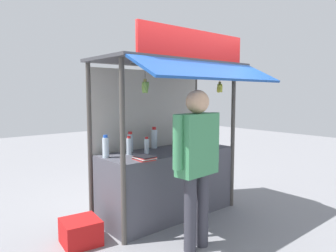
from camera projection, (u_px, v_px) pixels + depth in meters
name	position (u px, v px, depth m)	size (l,w,h in m)	color
ground_plane	(168.00, 214.00, 4.50)	(20.00, 20.00, 0.00)	gray
stall_counter	(168.00, 183.00, 4.45)	(1.94, 0.73, 0.92)	#4C4C56
stall_structure	(165.00, 108.00, 4.39)	(2.14, 1.53, 2.50)	#4C4742
water_bottle_left	(154.00, 138.00, 4.61)	(0.09, 0.09, 0.31)	silver
water_bottle_far_left	(147.00, 146.00, 4.17)	(0.06, 0.06, 0.23)	silver
water_bottle_back_right	(129.00, 146.00, 4.12)	(0.07, 0.07, 0.25)	silver
water_bottle_center	(106.00, 147.00, 3.92)	(0.08, 0.08, 0.29)	silver
water_bottle_rear_center	(130.00, 143.00, 4.29)	(0.08, 0.08, 0.28)	silver
magazine_stack_right	(144.00, 158.00, 3.80)	(0.23, 0.27, 0.05)	red
magazine_stack_far_right	(205.00, 146.00, 4.57)	(0.25, 0.26, 0.09)	orange
banana_bunch_rightmost	(145.00, 87.00, 3.49)	(0.09, 0.09, 0.29)	#332D23
banana_bunch_leftmost	(220.00, 88.00, 4.30)	(0.10, 0.09, 0.29)	#332D23
vendor_person	(197.00, 155.00, 3.39)	(0.67, 0.25, 1.76)	#383842
plastic_crate	(81.00, 232.00, 3.59)	(0.41, 0.41, 0.28)	red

